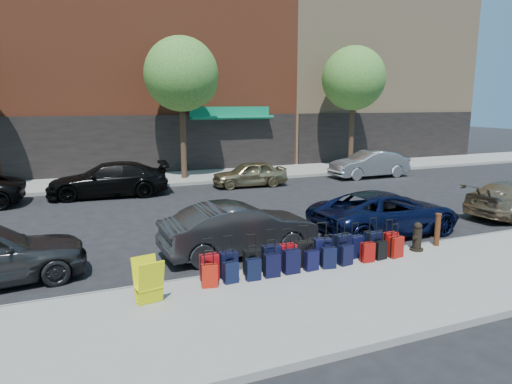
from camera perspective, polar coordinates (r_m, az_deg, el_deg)
name	(u,v)px	position (r m, az deg, el deg)	size (l,w,h in m)	color
ground	(238,224)	(15.65, -2.32, -4.05)	(120.00, 120.00, 0.00)	black
sidewalk_near	(344,295)	(10.11, 10.95, -12.50)	(60.00, 4.00, 0.15)	gray
sidewalk_far	(173,178)	(25.05, -10.32, 1.71)	(60.00, 4.00, 0.15)	gray
curb_near	(299,264)	(11.72, 5.44, -8.98)	(60.00, 0.08, 0.15)	gray
curb_far	(182,184)	(23.11, -9.23, 0.96)	(60.00, 0.08, 0.15)	gray
building_center	(141,11)	(33.10, -14.17, 21.05)	(17.00, 12.85, 20.00)	brown
building_right	(346,40)	(38.84, 11.25, 18.15)	(15.00, 12.12, 18.00)	tan
tree_center	(184,76)	(24.42, -8.99, 14.09)	(3.80, 3.80, 7.27)	black
tree_right	(356,80)	(28.81, 12.34, 13.50)	(3.80, 3.80, 7.27)	black
suitcase_front_0	(209,267)	(10.43, -5.85, -9.36)	(0.42, 0.25, 0.98)	#9C0A10
suitcase_front_1	(229,264)	(10.57, -3.44, -9.03)	(0.41, 0.23, 0.98)	black
suitcase_front_2	(252,262)	(10.73, -0.51, -8.73)	(0.41, 0.25, 0.95)	black
suitcase_front_3	(271,259)	(10.89, 1.90, -8.31)	(0.43, 0.25, 1.03)	black
suitcase_front_4	(287,256)	(11.09, 3.95, -8.03)	(0.41, 0.23, 0.99)	#9F0A11
suitcase_front_5	(304,254)	(11.28, 5.99, -7.68)	(0.46, 0.31, 1.02)	black
suitcase_front_6	(322,251)	(11.51, 8.26, -7.31)	(0.46, 0.30, 1.05)	black
suitcase_front_7	(342,247)	(11.88, 10.73, -6.76)	(0.48, 0.31, 1.07)	black
suitcase_front_8	(356,247)	(12.13, 12.39, -6.68)	(0.41, 0.28, 0.92)	black
suitcase_front_9	(374,244)	(12.40, 14.53, -6.26)	(0.44, 0.28, 1.00)	black
suitcase_front_10	(390,243)	(12.66, 16.41, -6.12)	(0.40, 0.24, 0.92)	#B10D0B
suitcase_back_0	(210,276)	(10.10, -5.83, -10.36)	(0.37, 0.25, 0.82)	#B01A0B
suitcase_back_1	(231,272)	(10.28, -3.17, -10.00)	(0.34, 0.21, 0.77)	black
suitcase_back_2	(253,269)	(10.42, -0.36, -9.65)	(0.34, 0.21, 0.80)	black
suitcase_back_3	(272,265)	(10.60, 1.99, -9.15)	(0.37, 0.23, 0.87)	black
suitcase_back_4	(291,261)	(10.84, 4.44, -8.63)	(0.39, 0.22, 0.92)	black
suitcase_back_5	(311,260)	(11.07, 6.93, -8.48)	(0.34, 0.21, 0.78)	black
suitcase_back_6	(329,258)	(11.27, 9.06, -8.11)	(0.37, 0.26, 0.83)	black
suitcase_back_7	(346,255)	(11.55, 11.14, -7.72)	(0.37, 0.25, 0.81)	black
suitcase_back_8	(368,252)	(11.88, 13.77, -7.32)	(0.34, 0.20, 0.80)	maroon
suitcase_back_9	(380,250)	(12.16, 15.28, -7.03)	(0.34, 0.22, 0.76)	black
suitcase_back_10	(396,247)	(12.41, 17.09, -6.57)	(0.40, 0.28, 0.89)	#951009
fire_hydrant	(417,237)	(13.12, 19.51, -5.38)	(0.40, 0.35, 0.79)	black
bollard	(437,229)	(13.72, 21.74, -4.33)	(0.17, 0.17, 0.92)	#38190C
display_rack	(148,281)	(9.50, -13.31, -10.79)	(0.60, 0.64, 0.91)	#D4D40B
car_near_1	(240,229)	(12.45, -2.02, -4.65)	(1.50, 4.31, 1.42)	#2E2E30
car_near_2	(386,213)	(14.96, 15.89, -2.50)	(2.25, 4.89, 1.36)	#0C1335
car_far_1	(109,180)	(21.15, -17.96, 1.49)	(2.10, 5.17, 1.50)	black
car_far_2	(250,174)	(22.55, -0.82, 2.28)	(1.48, 3.69, 1.26)	#928259
car_far_3	(369,164)	(26.09, 13.96, 3.41)	(1.56, 4.48, 1.47)	#ACAFB3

